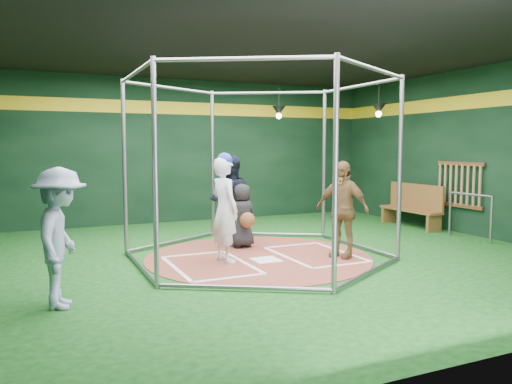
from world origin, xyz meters
name	(u,v)px	position (x,y,z in m)	size (l,w,h in m)	color
room_shell	(258,153)	(0.00, 0.01, 1.75)	(10.10, 9.10, 3.53)	#0D3B0F
clay_disc	(258,257)	(0.00, 0.00, 0.01)	(3.80, 3.80, 0.01)	brown
home_plate	(266,260)	(0.00, -0.30, 0.02)	(0.43, 0.43, 0.01)	white
batter_box_left	(210,265)	(-0.95, -0.25, 0.02)	(1.17, 1.77, 0.01)	white
batter_box_right	(315,254)	(0.95, -0.25, 0.02)	(1.17, 1.77, 0.01)	white
batting_cage	(258,169)	(0.00, 0.00, 1.50)	(4.05, 4.67, 3.00)	gray
bat_rack	(459,185)	(4.93, 0.40, 1.05)	(0.07, 1.25, 0.98)	brown
pendant_lamp_near	(279,111)	(2.20, 3.60, 2.74)	(0.34, 0.34, 0.90)	black
pendant_lamp_far	(379,109)	(4.00, 2.00, 2.74)	(0.34, 0.34, 0.90)	black
batter_figure	(225,208)	(-0.64, -0.09, 0.89)	(0.50, 0.67, 1.76)	white
visitor_leopard	(342,209)	(1.27, -0.58, 0.82)	(0.95, 0.39, 1.61)	#A27A45
catcher_figure	(242,216)	(0.06, 0.83, 0.60)	(0.62, 0.61, 1.18)	black
umpire	(230,200)	(-0.04, 1.20, 0.85)	(0.82, 0.64, 1.68)	black
bystander_blue	(60,238)	(-3.17, -1.44, 0.82)	(1.05, 0.61, 1.63)	#8B9BB9
dugout_bench	(413,205)	(4.63, 1.47, 0.51)	(0.40, 1.71, 1.00)	brown
steel_railing	(470,209)	(4.55, -0.26, 0.62)	(0.05, 1.08, 0.93)	gray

